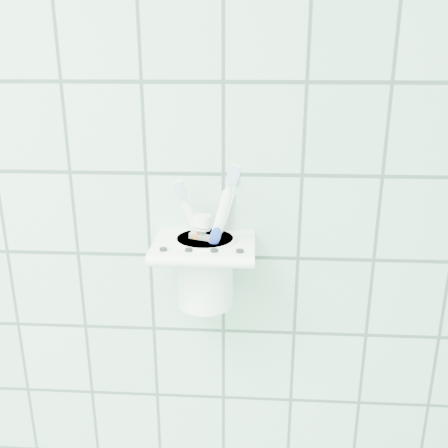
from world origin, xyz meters
name	(u,v)px	position (x,y,z in m)	size (l,w,h in m)	color
holder_bracket	(204,247)	(0.63, 1.15, 1.28)	(0.14, 0.11, 0.04)	white
cup	(205,269)	(0.63, 1.16, 1.25)	(0.09, 0.09, 0.10)	white
toothbrush_pink	(218,237)	(0.65, 1.16, 1.30)	(0.06, 0.02, 0.18)	white
toothbrush_blue	(196,235)	(0.62, 1.15, 1.30)	(0.06, 0.07, 0.19)	white
toothbrush_orange	(196,231)	(0.62, 1.15, 1.31)	(0.06, 0.03, 0.20)	white
toothpaste_tube	(195,253)	(0.62, 1.15, 1.28)	(0.04, 0.04, 0.13)	silver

